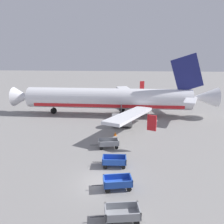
# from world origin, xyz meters

# --- Properties ---
(ground_plane) EXTENTS (220.00, 220.00, 0.00)m
(ground_plane) POSITION_xyz_m (0.00, 0.00, 0.00)
(ground_plane) COLOR gray
(airplane) EXTENTS (37.56, 30.29, 11.34)m
(airplane) POSITION_xyz_m (-0.25, 22.57, 3.05)
(airplane) COLOR silver
(airplane) RESTS_ON ground
(baggage_cart_second_in_row) EXTENTS (3.62, 1.76, 1.07)m
(baggage_cart_second_in_row) POSITION_xyz_m (1.97, -4.79, 0.60)
(baggage_cart_second_in_row) COLOR gray
(baggage_cart_second_in_row) RESTS_ON ground
(baggage_cart_third_in_row) EXTENTS (3.63, 1.83, 1.07)m
(baggage_cart_third_in_row) POSITION_xyz_m (1.46, -0.85, 0.60)
(baggage_cart_third_in_row) COLOR #234CB2
(baggage_cart_third_in_row) RESTS_ON ground
(baggage_cart_fourth_in_row) EXTENTS (3.57, 1.48, 1.07)m
(baggage_cart_fourth_in_row) POSITION_xyz_m (0.95, 3.12, 0.60)
(baggage_cart_fourth_in_row) COLOR #234CB2
(baggage_cart_fourth_in_row) RESTS_ON ground
(baggage_cart_far_end) EXTENTS (3.62, 1.81, 1.07)m
(baggage_cart_far_end) POSITION_xyz_m (-0.05, 7.77, 0.60)
(baggage_cart_far_end) COLOR gray
(baggage_cart_far_end) RESTS_ON ground
(traffic_cone_near_plane) EXTENTS (0.43, 0.43, 0.57)m
(traffic_cone_near_plane) POSITION_xyz_m (0.58, 11.98, 0.28)
(traffic_cone_near_plane) COLOR orange
(traffic_cone_near_plane) RESTS_ON ground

